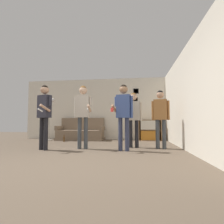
{
  "coord_description": "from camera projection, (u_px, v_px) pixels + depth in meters",
  "views": [
    {
      "loc": [
        1.26,
        -3.03,
        0.72
      ],
      "look_at": [
        0.55,
        2.3,
        1.06
      ],
      "focal_mm": 28.0,
      "sensor_mm": 36.0,
      "label": 1
    }
  ],
  "objects": [
    {
      "name": "ground_plane",
      "position": [
        64.0,
        163.0,
        3.12
      ],
      "size": [
        20.0,
        20.0,
        0.0
      ],
      "primitive_type": "plane",
      "color": "brown"
    },
    {
      "name": "wall_back",
      "position": [
        107.0,
        109.0,
        7.78
      ],
      "size": [
        7.52,
        0.08,
        2.7
      ],
      "color": "silver",
      "rests_on": "ground_plane"
    },
    {
      "name": "wall_right",
      "position": [
        180.0,
        102.0,
        5.14
      ],
      "size": [
        0.06,
        7.0,
        2.7
      ],
      "color": "silver",
      "rests_on": "ground_plane"
    },
    {
      "name": "couch",
      "position": [
        81.0,
        133.0,
        7.44
      ],
      "size": [
        1.98,
        0.8,
        0.94
      ],
      "color": "#7A6651",
      "rests_on": "ground_plane"
    },
    {
      "name": "bookshelf",
      "position": [
        150.0,
        130.0,
        7.26
      ],
      "size": [
        0.93,
        0.3,
        0.86
      ],
      "color": "olive",
      "rests_on": "ground_plane"
    },
    {
      "name": "floor_lamp",
      "position": [
        50.0,
        110.0,
        7.31
      ],
      "size": [
        0.45,
        0.28,
        1.76
      ],
      "color": "#ADA89E",
      "rests_on": "ground_plane"
    },
    {
      "name": "person_player_foreground_left",
      "position": [
        44.0,
        109.0,
        4.73
      ],
      "size": [
        0.46,
        0.58,
        1.75
      ],
      "color": "black",
      "rests_on": "ground_plane"
    },
    {
      "name": "person_player_foreground_center",
      "position": [
        83.0,
        109.0,
        4.93
      ],
      "size": [
        0.51,
        0.47,
        1.78
      ],
      "color": "#3D4247",
      "rests_on": "ground_plane"
    },
    {
      "name": "person_watcher_holding_cup",
      "position": [
        124.0,
        109.0,
        4.57
      ],
      "size": [
        0.56,
        0.4,
        1.74
      ],
      "color": "#2D334C",
      "rests_on": "ground_plane"
    },
    {
      "name": "person_spectator_near_bookshelf",
      "position": [
        134.0,
        114.0,
        5.18
      ],
      "size": [
        0.5,
        0.21,
        1.63
      ],
      "color": "black",
      "rests_on": "ground_plane"
    },
    {
      "name": "person_spectator_far_right",
      "position": [
        160.0,
        113.0,
        4.95
      ],
      "size": [
        0.49,
        0.28,
        1.65
      ],
      "color": "#3D4247",
      "rests_on": "ground_plane"
    },
    {
      "name": "bottle_on_floor",
      "position": [
        64.0,
        139.0,
        6.76
      ],
      "size": [
        0.07,
        0.07,
        0.27
      ],
      "color": "brown",
      "rests_on": "ground_plane"
    }
  ]
}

